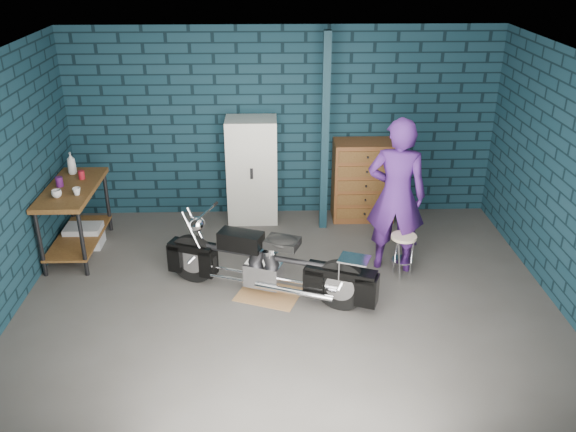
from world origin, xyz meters
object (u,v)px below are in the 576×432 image
workbench (76,220)px  locker (252,171)px  motorcycle (268,259)px  tool_chest (364,181)px  shop_stool (402,256)px  person (396,196)px  storage_bin (84,236)px

workbench → locker: (2.24, 0.93, 0.30)m
motorcycle → tool_chest: size_ratio=1.84×
locker → shop_stool: bearing=-42.7°
person → tool_chest: (-0.16, 1.44, -0.38)m
storage_bin → tool_chest: bearing=11.5°
motorcycle → storage_bin: size_ratio=4.59×
motorcycle → locker: 2.09m
workbench → tool_chest: 3.94m
workbench → person: (3.99, -0.52, 0.50)m
motorcycle → storage_bin: 2.78m
storage_bin → locker: 2.43m
storage_bin → tool_chest: 3.91m
person → tool_chest: bearing=-70.9°
storage_bin → workbench: bearing=-97.5°
motorcycle → shop_stool: 1.66m
shop_stool → storage_bin: bearing=167.3°
person → shop_stool: 0.73m
person → shop_stool: size_ratio=3.48×
storage_bin → motorcycle: bearing=-27.8°
workbench → person: size_ratio=0.73×
tool_chest → locker: bearing=180.0°
tool_chest → storage_bin: bearing=-168.5°
workbench → storage_bin: 0.35m
person → workbench: bearing=5.2°
storage_bin → shop_stool: bearing=-12.7°
tool_chest → shop_stool: tool_chest is taller
storage_bin → person: bearing=-9.6°
tool_chest → shop_stool: 1.73m
workbench → shop_stool: bearing=-10.6°
locker → tool_chest: bearing=0.0°
motorcycle → workbench: bearing=176.2°
tool_chest → shop_stool: (0.24, -1.68, -0.30)m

